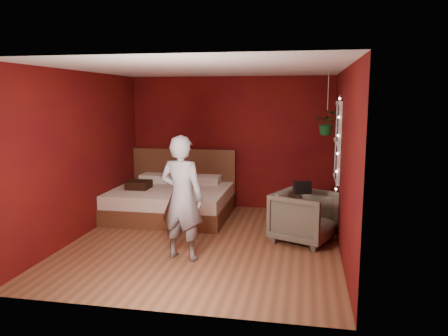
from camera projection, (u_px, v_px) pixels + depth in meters
The scene contains 10 objects.
floor at pixel (205, 242), 6.70m from camera, with size 4.50×4.50×0.00m, color brown.
room_walls at pixel (205, 133), 6.43m from camera, with size 4.04×4.54×2.62m.
window at pixel (337, 141), 6.97m from camera, with size 0.05×0.97×1.27m.
fairy_lights at pixel (338, 145), 6.47m from camera, with size 0.04×0.04×1.45m.
bed at pixel (173, 199), 8.19m from camera, with size 2.12×1.80×1.16m.
person at pixel (182, 198), 5.88m from camera, with size 0.62×0.41×1.70m, color slate.
armchair at pixel (304, 217), 6.66m from camera, with size 0.83×0.86×0.78m, color #64614F.
handbag at pixel (302, 187), 6.47m from camera, with size 0.26×0.13×0.18m, color black.
throw_pillow at pixel (139, 185), 8.04m from camera, with size 0.40×0.40×0.14m, color black.
hanging_plant at pixel (327, 123), 7.49m from camera, with size 0.44×0.40×1.05m.
Camera 1 is at (1.48, -6.27, 2.19)m, focal length 35.00 mm.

